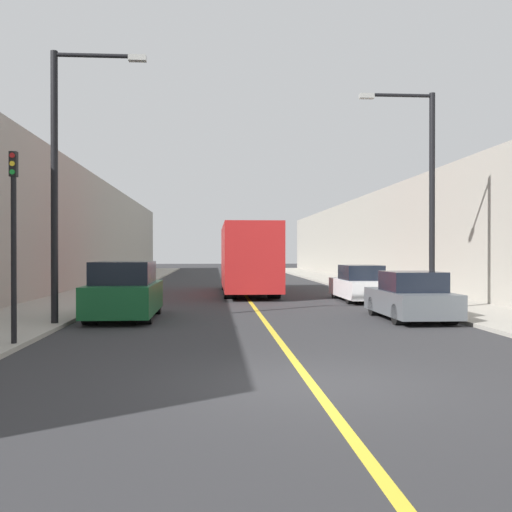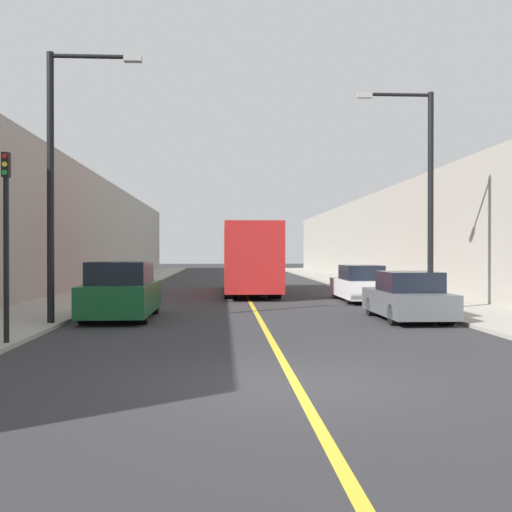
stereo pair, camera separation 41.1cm
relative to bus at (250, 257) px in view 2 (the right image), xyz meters
The scene contains 13 objects.
ground_plane 20.96m from the bus, 90.55° to the right, with size 200.00×200.00×0.00m, color #2D2D30.
sidewalk_left 12.01m from the bus, 129.81° to the left, with size 3.35×72.00×0.11m, color #9E998E.
sidewalk_right 11.76m from the bus, 51.71° to the left, with size 3.35×72.00×0.11m, color #9E998E.
building_row_left 14.61m from the bus, 141.03° to the left, with size 4.00×72.00×7.06m, color gray.
building_row_right 14.25m from the bus, 39.98° to the left, with size 4.00×72.00×6.13m, color gray.
road_center_line 9.31m from the bus, 91.26° to the left, with size 0.16×72.00×0.01m, color gold.
bus is the anchor object (origin of this frame).
parked_suv_left 12.15m from the bus, 112.10° to the right, with size 1.99×4.67×1.82m.
car_right_near 12.92m from the bus, 70.13° to the right, with size 1.85×4.22×1.51m.
car_right_mid 6.82m from the bus, 47.62° to the right, with size 1.76×4.74×1.56m.
street_lamp_left 14.65m from the bus, 114.57° to the right, with size 2.66×0.24×7.65m.
street_lamp_right 11.74m from the bus, 60.81° to the right, with size 2.66×0.24×7.52m.
traffic_light 17.96m from the bus, 109.96° to the right, with size 0.16×0.18×4.20m.
Camera 2 is at (-1.16, -9.45, 2.11)m, focal length 42.00 mm.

